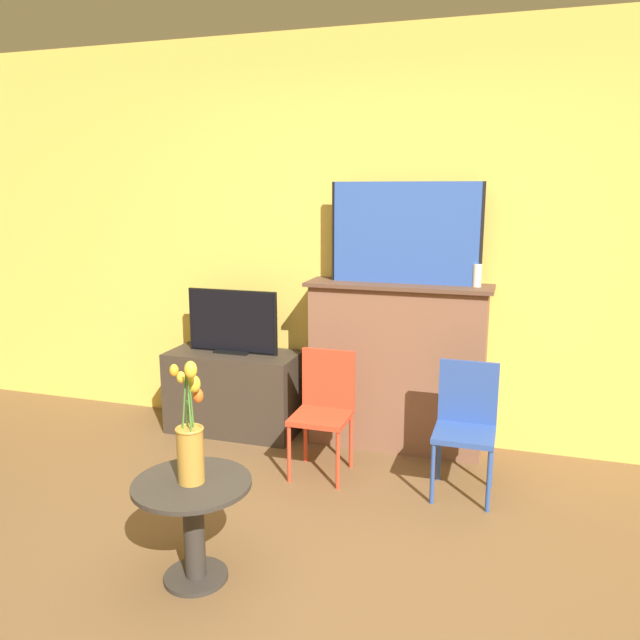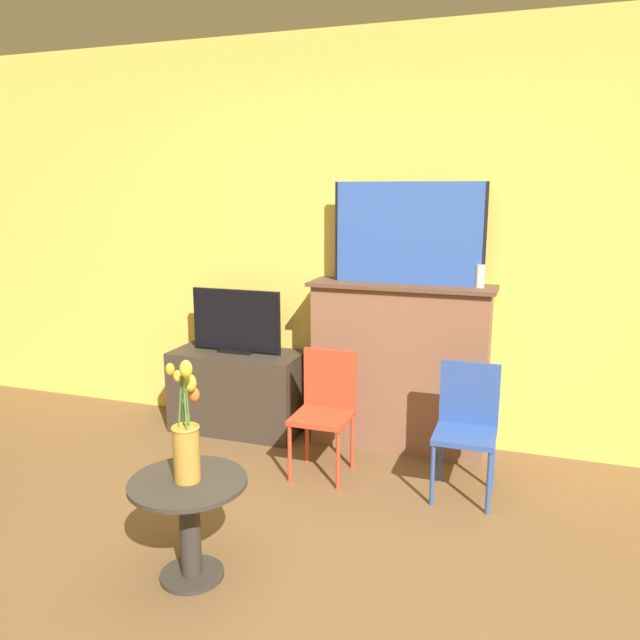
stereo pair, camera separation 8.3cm
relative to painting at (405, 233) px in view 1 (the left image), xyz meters
name	(u,v)px [view 1 (the left image)]	position (x,y,z in m)	size (l,w,h in m)	color
ground_plane	(274,633)	(-0.13, -1.95, -1.42)	(14.00, 14.00, 0.00)	brown
wall_back	(390,242)	(-0.13, 0.18, -0.07)	(8.00, 0.06, 2.70)	#EAC651
fireplace_mantel	(397,364)	(-0.03, -0.01, -0.86)	(1.19, 0.34, 1.10)	brown
painting	(405,233)	(0.00, 0.00, 0.00)	(0.96, 0.03, 0.64)	black
mantel_candle	(477,275)	(0.45, -0.01, -0.25)	(0.05, 0.05, 0.14)	silver
tv_stand	(234,392)	(-1.17, -0.09, -1.13)	(0.91, 0.43, 0.57)	#382D23
tv_monitor	(232,323)	(-1.17, -0.08, -0.63)	(0.66, 0.12, 0.44)	black
chair_red	(324,404)	(-0.37, -0.52, -1.00)	(0.33, 0.33, 0.74)	red
chair_blue	(466,420)	(0.46, -0.53, -1.00)	(0.33, 0.33, 0.74)	#2D4C99
side_table	(193,516)	(-0.59, -1.73, -1.12)	(0.51, 0.51, 0.46)	#332D28
vase_tulips	(190,441)	(-0.59, -1.73, -0.77)	(0.17, 0.18, 0.55)	#B78433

